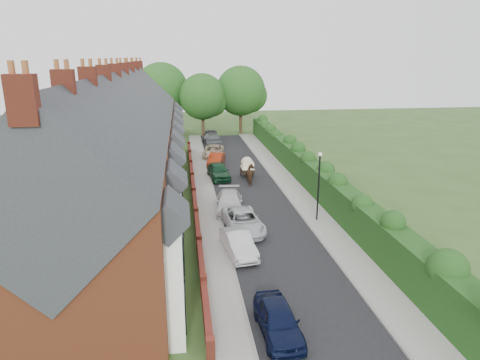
# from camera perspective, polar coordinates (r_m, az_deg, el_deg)

# --- Properties ---
(ground) EXTENTS (140.00, 140.00, 0.00)m
(ground) POSITION_cam_1_polar(r_m,az_deg,el_deg) (27.55, 5.89, -8.86)
(ground) COLOR #2D4C1E
(ground) RESTS_ON ground
(road) EXTENTS (6.00, 58.00, 0.02)m
(road) POSITION_cam_1_polar(r_m,az_deg,el_deg) (37.51, 1.25, -1.86)
(road) COLOR black
(road) RESTS_ON ground
(pavement_hedge_side) EXTENTS (2.20, 58.00, 0.12)m
(pavement_hedge_side) POSITION_cam_1_polar(r_m,az_deg,el_deg) (38.32, 7.32, -1.52)
(pavement_hedge_side) COLOR gray
(pavement_hedge_side) RESTS_ON ground
(pavement_house_side) EXTENTS (1.70, 58.00, 0.12)m
(pavement_house_side) POSITION_cam_1_polar(r_m,az_deg,el_deg) (37.11, -4.64, -2.03)
(pavement_house_side) COLOR gray
(pavement_house_side) RESTS_ON ground
(kerb_hedge_side) EXTENTS (0.18, 58.00, 0.13)m
(kerb_hedge_side) POSITION_cam_1_polar(r_m,az_deg,el_deg) (38.07, 5.79, -1.58)
(kerb_hedge_side) COLOR gray
(kerb_hedge_side) RESTS_ON ground
(kerb_house_side) EXTENTS (0.18, 58.00, 0.13)m
(kerb_house_side) POSITION_cam_1_polar(r_m,az_deg,el_deg) (37.16, -3.41, -1.97)
(kerb_house_side) COLOR gray
(kerb_house_side) RESTS_ON ground
(hedge) EXTENTS (2.10, 58.00, 2.85)m
(hedge) POSITION_cam_1_polar(r_m,az_deg,el_deg) (38.39, 9.99, 0.80)
(hedge) COLOR #153E13
(hedge) RESTS_ON ground
(terrace_row) EXTENTS (9.05, 40.50, 11.50)m
(terrace_row) POSITION_cam_1_polar(r_m,az_deg,el_deg) (35.27, -15.36, 3.90)
(terrace_row) COLOR brown
(terrace_row) RESTS_ON ground
(garden_wall_row) EXTENTS (0.35, 40.35, 1.10)m
(garden_wall_row) POSITION_cam_1_polar(r_m,az_deg,el_deg) (36.00, -6.15, -1.98)
(garden_wall_row) COLOR maroon
(garden_wall_row) RESTS_ON ground
(lamppost) EXTENTS (0.32, 0.32, 5.16)m
(lamppost) POSITION_cam_1_polar(r_m,az_deg,el_deg) (30.93, 10.48, 0.29)
(lamppost) COLOR black
(lamppost) RESTS_ON ground
(tree_far_left) EXTENTS (7.14, 6.80, 9.29)m
(tree_far_left) POSITION_cam_1_polar(r_m,az_deg,el_deg) (64.66, -4.74, 10.87)
(tree_far_left) COLOR #332316
(tree_far_left) RESTS_ON ground
(tree_far_right) EXTENTS (7.98, 7.60, 10.31)m
(tree_far_right) POSITION_cam_1_polar(r_m,az_deg,el_deg) (67.19, 0.41, 11.64)
(tree_far_right) COLOR #332316
(tree_far_right) RESTS_ON ground
(tree_far_back) EXTENTS (8.40, 8.00, 10.82)m
(tree_far_back) POSITION_cam_1_polar(r_m,az_deg,el_deg) (67.53, -10.04, 11.68)
(tree_far_back) COLOR #332316
(tree_far_back) RESTS_ON ground
(car_navy) EXTENTS (1.79, 4.11, 1.38)m
(car_navy) POSITION_cam_1_polar(r_m,az_deg,el_deg) (19.44, 5.11, -18.09)
(car_navy) COLOR black
(car_navy) RESTS_ON ground
(car_silver_a) EXTENTS (2.05, 4.35, 1.38)m
(car_silver_a) POSITION_cam_1_polar(r_m,az_deg,el_deg) (26.21, -0.21, -8.46)
(car_silver_a) COLOR #B7B7BC
(car_silver_a) RESTS_ON ground
(car_silver_b) EXTENTS (2.81, 5.31, 1.42)m
(car_silver_b) POSITION_cam_1_polar(r_m,az_deg,el_deg) (29.54, 0.41, -5.50)
(car_silver_b) COLOR silver
(car_silver_b) RESTS_ON ground
(car_white) EXTENTS (2.54, 5.16, 1.44)m
(car_white) POSITION_cam_1_polar(r_m,az_deg,el_deg) (33.24, -1.43, -2.96)
(car_white) COLOR silver
(car_white) RESTS_ON ground
(car_green) EXTENTS (2.27, 4.73, 1.56)m
(car_green) POSITION_cam_1_polar(r_m,az_deg,el_deg) (41.99, -2.88, 1.19)
(car_green) COLOR #0F351E
(car_green) RESTS_ON ground
(car_red) EXTENTS (2.42, 4.40, 1.38)m
(car_red) POSITION_cam_1_polar(r_m,az_deg,el_deg) (47.25, -3.19, 2.77)
(car_red) COLOR maroon
(car_red) RESTS_ON ground
(car_beige) EXTENTS (3.10, 5.29, 1.38)m
(car_beige) POSITION_cam_1_polar(r_m,az_deg,el_deg) (51.33, -3.57, 3.85)
(car_beige) COLOR tan
(car_beige) RESTS_ON ground
(car_grey) EXTENTS (2.47, 5.38, 1.52)m
(car_grey) POSITION_cam_1_polar(r_m,az_deg,el_deg) (58.37, -3.64, 5.42)
(car_grey) COLOR #4D5054
(car_grey) RESTS_ON ground
(car_black) EXTENTS (2.61, 4.81, 1.55)m
(car_black) POSITION_cam_1_polar(r_m,az_deg,el_deg) (61.53, -3.99, 5.98)
(car_black) COLOR black
(car_black) RESTS_ON ground
(horse) EXTENTS (0.97, 2.07, 1.74)m
(horse) POSITION_cam_1_polar(r_m,az_deg,el_deg) (40.29, 1.48, 0.69)
(horse) COLOR #412818
(horse) RESTS_ON ground
(horse_cart) EXTENTS (1.25, 2.76, 1.99)m
(horse_cart) POSITION_cam_1_polar(r_m,az_deg,el_deg) (42.34, 1.00, 1.84)
(horse_cart) COLOR black
(horse_cart) RESTS_ON ground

